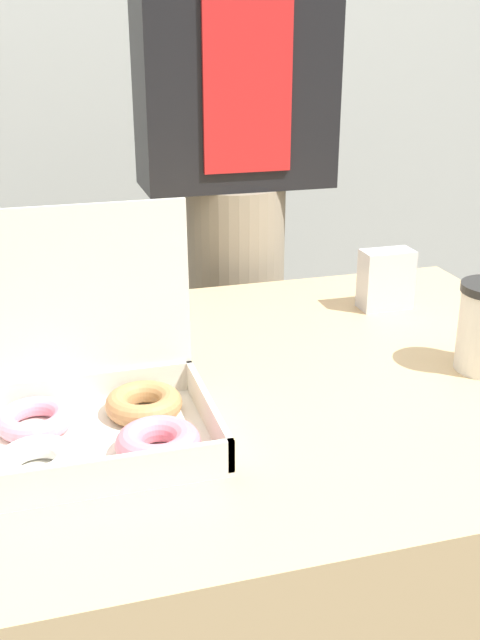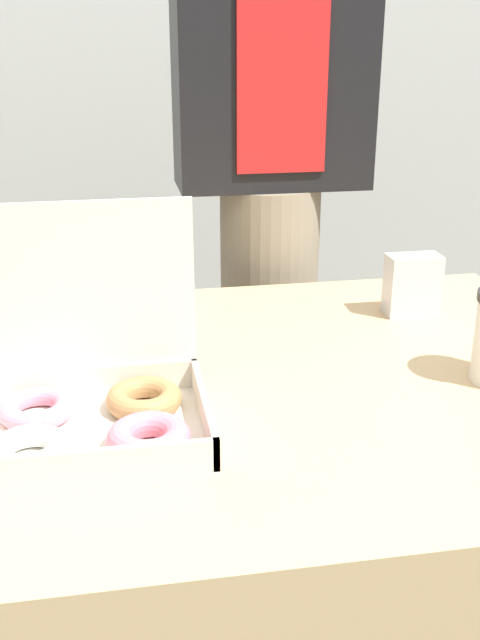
% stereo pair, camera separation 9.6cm
% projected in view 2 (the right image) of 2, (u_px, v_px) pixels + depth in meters
% --- Properties ---
extents(table, '(0.97, 0.83, 0.71)m').
position_uv_depth(table, '(291.00, 567.00, 1.24)').
color(table, tan).
rests_on(table, ground_plane).
extents(donut_box, '(0.29, 0.25, 0.28)m').
position_uv_depth(donut_box, '(93.00, 400.00, 0.94)').
color(donut_box, silver).
rests_on(donut_box, table).
extents(napkin_holder, '(0.09, 0.05, 0.11)m').
position_uv_depth(napkin_holder, '(412.00, 285.00, 1.33)').
color(napkin_holder, silver).
rests_on(napkin_holder, table).
extents(person_customer, '(0.40, 0.22, 1.64)m').
position_uv_depth(person_customer, '(271.00, 175.00, 1.60)').
color(person_customer, gray).
rests_on(person_customer, ground_plane).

